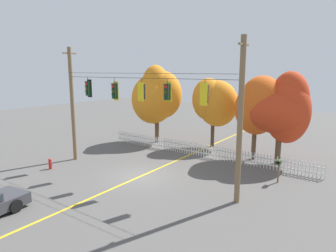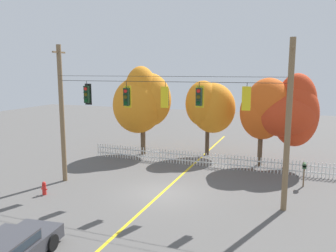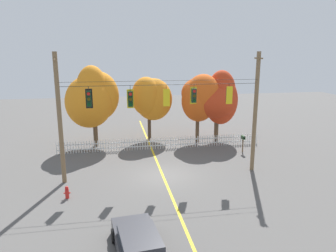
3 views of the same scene
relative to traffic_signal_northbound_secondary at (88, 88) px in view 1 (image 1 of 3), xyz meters
The scene contains 15 objects.
ground 7.19m from the traffic_signal_northbound_secondary, ahead, with size 80.00×80.00×0.00m, color #565451.
lane_centerline_stripe 7.18m from the traffic_signal_northbound_secondary, ahead, with size 0.16×36.00×0.01m, color gold.
signal_support_span 4.82m from the traffic_signal_northbound_secondary, ahead, with size 13.32×1.10×8.36m.
traffic_signal_northbound_secondary is the anchor object (origin of this frame).
traffic_signal_eastbound_side 2.59m from the traffic_signal_northbound_secondary, ahead, with size 0.43×0.38×1.48m.
traffic_signal_southbound_primary 4.91m from the traffic_signal_northbound_secondary, ahead, with size 0.43×0.38×1.38m.
traffic_signal_northbound_primary 6.77m from the traffic_signal_northbound_secondary, ahead, with size 0.43×0.38×1.32m.
traffic_signal_westbound_side 9.19m from the traffic_signal_northbound_secondary, ahead, with size 0.43×0.38×1.36m.
white_picket_fence 9.68m from the traffic_signal_northbound_secondary, 48.00° to the left, with size 17.77×0.06×1.01m.
autumn_maple_near_fence 8.25m from the traffic_signal_northbound_secondary, 91.71° to the left, with size 4.67×3.98×7.20m.
autumn_maple_mid 10.77m from the traffic_signal_northbound_secondary, 61.92° to the left, with size 3.91×3.22×6.05m.
autumn_oak_far_east 12.47m from the traffic_signal_northbound_secondary, 40.11° to the left, with size 3.59×3.76×6.35m.
autumn_maple_far_west 13.78m from the traffic_signal_northbound_secondary, 35.06° to the left, with size 4.36×3.53×6.67m.
fire_hydrant 5.83m from the traffic_signal_northbound_secondary, 119.04° to the right, with size 0.38×0.22×0.75m.
roadside_mailbox 13.51m from the traffic_signal_northbound_secondary, 18.25° to the left, with size 0.25×0.44×1.45m.
Camera 1 is at (11.96, -13.82, 6.71)m, focal length 31.83 mm.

